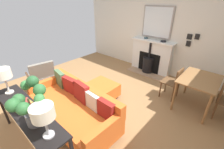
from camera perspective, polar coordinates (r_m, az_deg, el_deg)
ground_plane at (r=3.79m, az=-4.25°, el=-9.89°), size 5.03×5.59×0.01m
wall_left at (r=5.17m, az=16.18°, el=15.76°), size 0.12×5.59×2.67m
fireplace at (r=5.17m, az=14.53°, el=6.14°), size 0.61×1.41×1.08m
mirror_over_mantel at (r=5.02m, az=16.89°, el=18.60°), size 0.04×0.96×0.94m
mantel_bowl_near at (r=5.15m, az=12.91°, el=13.50°), size 0.12×0.12×0.05m
mantel_bowl_far at (r=4.90m, az=19.04°, el=11.97°), size 0.16×0.16×0.04m
sofa at (r=3.16m, az=-14.57°, el=-11.76°), size 0.94×2.12×0.80m
ottoman at (r=3.74m, az=-3.78°, el=-5.80°), size 0.62×0.71×0.40m
armchair_accent at (r=4.44m, az=-25.31°, el=0.16°), size 0.76×0.70×0.83m
console_table at (r=2.72m, az=-29.70°, el=-13.13°), size 0.37×1.88×0.77m
table_lamp_near_end at (r=3.10m, az=-36.32°, el=0.04°), size 0.26×0.26×0.47m
table_lamp_far_end at (r=1.90m, az=-24.96°, el=-13.38°), size 0.26×0.26×0.46m
potted_plant at (r=2.14m, az=-29.41°, el=-9.09°), size 0.45×0.49×0.65m
book_stack at (r=2.76m, az=-31.21°, el=-9.71°), size 0.29×0.22×0.07m
dining_table at (r=3.75m, az=30.38°, el=-2.74°), size 0.99×0.75×0.75m
dining_chair_near_fireplace at (r=3.90m, az=22.72°, el=-2.27°), size 0.41×0.41×0.83m
photo_gallery_row at (r=4.74m, az=28.11°, el=11.87°), size 0.02×0.31×0.37m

